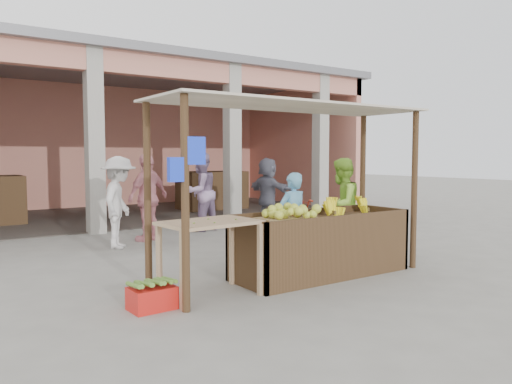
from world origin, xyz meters
TOP-DOWN VIEW (x-y plane):
  - ground at (0.00, 0.00)m, footprint 60.00×60.00m
  - market_building at (0.05, 8.93)m, footprint 14.40×6.40m
  - fruit_stall at (0.50, 0.00)m, footprint 2.60×0.95m
  - stall_awning at (-0.01, 0.06)m, footprint 4.09×1.35m
  - banana_heap at (1.05, 0.03)m, footprint 1.20×0.65m
  - melon_tray at (-0.08, -0.04)m, footprint 0.78×0.68m
  - berry_heap at (0.20, 0.04)m, footprint 0.47×0.39m
  - side_table at (-1.34, -0.05)m, footprint 1.19×0.85m
  - papaya_pile at (-1.34, -0.05)m, footprint 0.74×0.42m
  - red_crate at (-2.12, -0.16)m, footprint 0.50×0.37m
  - plantain_bundle at (-2.12, -0.16)m, footprint 0.40×0.28m
  - produce_sacks at (2.85, 5.12)m, footprint 0.77×0.48m
  - vendor_blue at (0.59, 0.77)m, footprint 0.59×0.45m
  - vendor_green at (1.86, 1.00)m, footprint 0.95×0.74m
  - motorcycle at (1.39, 2.04)m, footprint 0.99×1.86m
  - shopper_a at (-1.18, 3.63)m, footprint 1.11×1.30m
  - shopper_b at (-0.44, 4.07)m, footprint 1.23×0.98m
  - shopper_d at (2.95, 4.72)m, footprint 0.81×1.66m
  - shopper_f at (1.06, 4.67)m, footprint 1.05×0.77m

SIDE VIEW (x-z plane):
  - ground at x=0.00m, z-range 0.00..0.00m
  - red_crate at x=-2.12m, z-range 0.00..0.25m
  - plantain_bundle at x=-2.12m, z-range 0.25..0.33m
  - produce_sacks at x=2.85m, z-range 0.00..0.58m
  - fruit_stall at x=0.50m, z-range 0.00..0.80m
  - motorcycle at x=1.39m, z-range 0.00..0.92m
  - vendor_blue at x=0.59m, z-range 0.00..1.53m
  - side_table at x=-1.34m, z-range 0.31..1.23m
  - shopper_d at x=2.95m, z-range 0.00..1.74m
  - vendor_green at x=1.86m, z-range 0.00..1.74m
  - berry_heap at x=0.20m, z-range 0.80..0.95m
  - melon_tray at x=-0.08m, z-range 0.79..1.00m
  - banana_heap at x=1.05m, z-range 0.80..1.02m
  - shopper_a at x=-1.18m, z-range 0.00..1.82m
  - shopper_b at x=-0.44m, z-range 0.00..1.85m
  - shopper_f at x=1.06m, z-range 0.00..1.94m
  - papaya_pile at x=-1.34m, z-range 0.91..1.13m
  - stall_awning at x=-0.01m, z-range 0.78..3.17m
  - market_building at x=0.05m, z-range 0.60..4.80m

